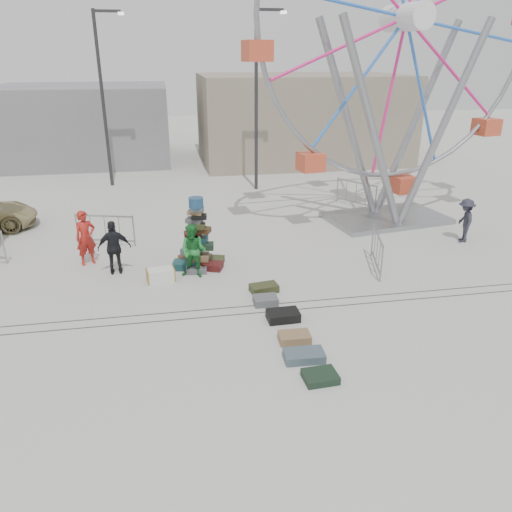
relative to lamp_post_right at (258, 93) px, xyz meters
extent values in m
plane|color=#9E9E99|center=(-3.09, -13.00, -4.48)|extent=(90.00, 90.00, 0.00)
cube|color=#47443F|center=(-3.09, -12.40, -4.48)|extent=(40.00, 0.04, 0.01)
cube|color=#47443F|center=(-3.09, -12.00, -4.48)|extent=(40.00, 0.04, 0.01)
cube|color=gray|center=(3.91, 7.00, -1.98)|extent=(12.00, 8.00, 5.00)
cube|color=gray|center=(-9.09, 9.00, -2.28)|extent=(10.00, 8.00, 4.40)
cylinder|color=#2D2D30|center=(-0.09, 0.00, -0.48)|extent=(0.16, 0.16, 8.00)
cube|color=#2D2D30|center=(0.51, 0.00, 3.42)|extent=(1.20, 0.15, 0.12)
cube|color=silver|center=(1.11, 0.00, 3.32)|extent=(0.25, 0.25, 0.12)
cylinder|color=#2D2D30|center=(-7.09, 2.00, -0.48)|extent=(0.16, 0.16, 8.00)
cube|color=#2D2D30|center=(-6.49, 2.00, 3.42)|extent=(1.20, 0.15, 0.12)
cube|color=silver|center=(-5.89, 2.00, 3.32)|extent=(0.25, 0.25, 0.12)
cube|color=#19454B|center=(-3.98, -9.20, -4.36)|extent=(0.80, 0.62, 0.23)
cube|color=#4B1414|center=(-3.19, -9.40, -4.37)|extent=(0.80, 0.69, 0.22)
cube|color=#462B16|center=(-3.87, -8.76, -4.38)|extent=(0.65, 0.45, 0.20)
cube|color=#363C1E|center=(-3.08, -8.96, -4.37)|extent=(0.76, 0.63, 0.22)
cube|color=#575A5F|center=(-3.65, -9.56, -4.39)|extent=(0.65, 0.47, 0.18)
cube|color=black|center=(-3.43, -8.69, -4.38)|extent=(0.70, 0.59, 0.20)
cube|color=olive|center=(-3.55, -9.17, -4.15)|extent=(0.69, 0.53, 0.20)
cube|color=#465A64|center=(-3.76, -9.09, -3.96)|extent=(0.69, 0.60, 0.18)
cube|color=black|center=(-3.36, -9.23, -3.78)|extent=(0.60, 0.44, 0.18)
cube|color=#19454B|center=(-3.52, -9.04, -3.61)|extent=(0.62, 0.50, 0.16)
cube|color=#4B1414|center=(-3.69, -9.04, -3.44)|extent=(0.52, 0.36, 0.16)
cube|color=#462B16|center=(-3.41, -9.16, -3.28)|extent=(0.59, 0.51, 0.16)
cube|color=#363C1E|center=(-3.56, -9.21, -3.13)|extent=(0.55, 0.41, 0.14)
cube|color=#575A5F|center=(-3.62, -9.08, -2.98)|extent=(0.56, 0.50, 0.14)
cube|color=black|center=(-3.48, -9.19, -2.85)|extent=(0.48, 0.35, 0.13)
cube|color=olive|center=(-3.58, -9.11, -2.72)|extent=(0.50, 0.41, 0.13)
cube|color=#465A64|center=(-3.53, -9.20, -2.61)|extent=(0.43, 0.30, 0.11)
cylinder|color=navy|center=(-3.55, -9.17, -2.41)|extent=(0.43, 0.43, 0.29)
cube|color=gray|center=(4.10, -5.77, -4.39)|extent=(4.95, 3.45, 0.18)
cylinder|color=gray|center=(2.79, -6.82, -0.83)|extent=(3.17, 0.80, 7.40)
cylinder|color=gray|center=(5.67, -6.34, -0.83)|extent=(3.17, 0.80, 7.40)
cylinder|color=gray|center=(2.52, -5.21, -0.83)|extent=(3.17, 0.80, 7.40)
cylinder|color=gray|center=(5.40, -4.72, -0.83)|extent=(3.17, 0.80, 7.40)
cylinder|color=white|center=(4.10, -5.77, 2.81)|extent=(1.23, 2.13, 0.91)
torus|color=gray|center=(4.10, -5.77, 2.81)|extent=(11.00, 2.03, 11.12)
cube|color=#C34529|center=(4.10, -5.77, -3.11)|extent=(0.95, 0.95, 0.64)
cube|color=silver|center=(-4.71, -10.00, -4.30)|extent=(0.85, 0.57, 0.37)
cube|color=#363C1E|center=(-1.90, -11.21, -4.38)|extent=(0.83, 0.57, 0.21)
cube|color=#575A5F|center=(-1.99, -11.94, -4.38)|extent=(0.63, 0.49, 0.20)
cube|color=black|center=(-1.73, -12.86, -4.36)|extent=(0.81, 0.54, 0.24)
cube|color=olive|center=(-1.70, -13.88, -4.38)|extent=(0.73, 0.49, 0.20)
cube|color=#465A64|center=(-1.68, -14.64, -4.38)|extent=(0.89, 0.54, 0.19)
cube|color=black|center=(-1.55, -15.40, -4.40)|extent=(0.71, 0.57, 0.16)
imported|color=#A31D17|center=(-6.94, -8.28, -3.62)|extent=(0.75, 0.65, 1.73)
imported|color=#1C722C|center=(-3.73, -9.85, -3.67)|extent=(0.97, 0.88, 1.62)
imported|color=black|center=(-6.01, -9.20, -3.66)|extent=(0.99, 0.48, 1.65)
imported|color=#23232F|center=(5.74, -8.51, -3.71)|extent=(0.84, 1.12, 1.54)
camera|label=1|loc=(-4.32, -23.45, 1.66)|focal=35.00mm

